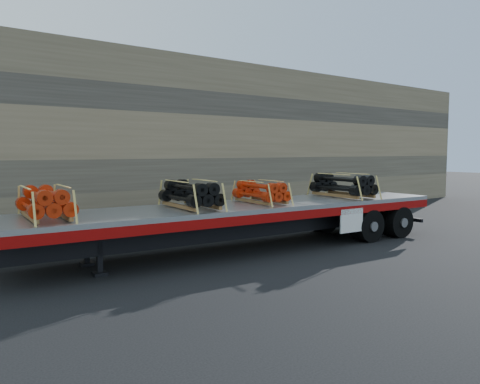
{
  "coord_description": "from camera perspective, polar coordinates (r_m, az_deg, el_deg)",
  "views": [
    {
      "loc": [
        -8.38,
        -11.43,
        3.09
      ],
      "look_at": [
        1.05,
        0.76,
        1.75
      ],
      "focal_mm": 35.0,
      "sensor_mm": 36.0,
      "label": 1
    }
  ],
  "objects": [
    {
      "name": "bundle_midfront",
      "position": [
        13.63,
        -6.04,
        -0.35
      ],
      "size": [
        1.27,
        2.25,
        0.77
      ],
      "primitive_type": null,
      "rotation": [
        0.0,
        0.0,
        -0.09
      ],
      "color": "black",
      "rests_on": "trailer"
    },
    {
      "name": "bundle_rear",
      "position": [
        17.24,
        12.42,
        0.74
      ],
      "size": [
        1.34,
        2.37,
        0.81
      ],
      "primitive_type": null,
      "rotation": [
        0.0,
        0.0,
        -0.09
      ],
      "color": "black",
      "rests_on": "trailer"
    },
    {
      "name": "bundle_midrear",
      "position": [
        14.91,
        2.55,
        -0.05
      ],
      "size": [
        1.12,
        1.98,
        0.68
      ],
      "primitive_type": null,
      "rotation": [
        0.0,
        0.0,
        -0.09
      ],
      "color": "#B32409",
      "rests_on": "trailer"
    },
    {
      "name": "rock_wall",
      "position": [
        19.8,
        -12.74,
        6.05
      ],
      "size": [
        44.0,
        3.0,
        7.0
      ],
      "primitive_type": "cube",
      "color": "#7A6B54",
      "rests_on": "ground"
    },
    {
      "name": "ground",
      "position": [
        14.51,
        -1.45,
        -7.32
      ],
      "size": [
        120.0,
        120.0,
        0.0
      ],
      "primitive_type": "plane",
      "color": "black",
      "rests_on": "ground"
    },
    {
      "name": "bundle_front",
      "position": [
        12.38,
        -22.66,
        -1.27
      ],
      "size": [
        1.25,
        2.22,
        0.76
      ],
      "primitive_type": null,
      "rotation": [
        0.0,
        0.0,
        -0.09
      ],
      "color": "#B32409",
      "rests_on": "trailer"
    },
    {
      "name": "trailer",
      "position": [
        14.67,
        0.4,
        -4.3
      ],
      "size": [
        14.65,
        4.04,
        1.45
      ],
      "primitive_type": null,
      "rotation": [
        0.0,
        0.0,
        -0.09
      ],
      "color": "#9B9DA2",
      "rests_on": "ground"
    }
  ]
}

